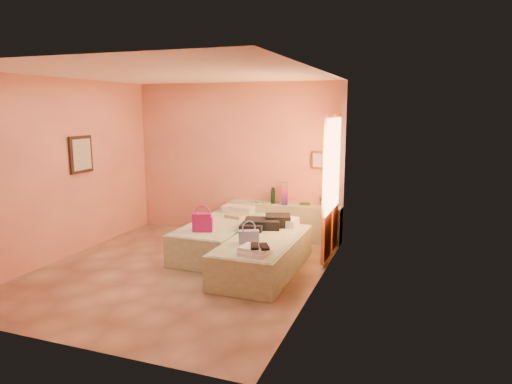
# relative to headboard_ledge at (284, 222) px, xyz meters

# --- Properties ---
(ground) EXTENTS (4.50, 4.50, 0.00)m
(ground) POSITION_rel_headboard_ledge_xyz_m (-0.98, -2.10, -0.33)
(ground) COLOR tan
(ground) RESTS_ON ground
(room_walls) EXTENTS (4.02, 4.51, 2.81)m
(room_walls) POSITION_rel_headboard_ledge_xyz_m (-0.77, -1.53, 1.46)
(room_walls) COLOR #E29B79
(room_walls) RESTS_ON ground
(headboard_ledge) EXTENTS (2.05, 0.30, 0.65)m
(headboard_ledge) POSITION_rel_headboard_ledge_xyz_m (0.00, 0.00, 0.00)
(headboard_ledge) COLOR #B0B896
(headboard_ledge) RESTS_ON ground
(bed_left) EXTENTS (0.91, 2.01, 0.50)m
(bed_left) POSITION_rel_headboard_ledge_xyz_m (-0.77, -1.05, -0.08)
(bed_left) COLOR beige
(bed_left) RESTS_ON ground
(bed_right) EXTENTS (0.91, 2.01, 0.50)m
(bed_right) POSITION_rel_headboard_ledge_xyz_m (0.19, -1.70, -0.08)
(bed_right) COLOR beige
(bed_right) RESTS_ON ground
(water_bottle) EXTENTS (0.09, 0.09, 0.28)m
(water_bottle) POSITION_rel_headboard_ledge_xyz_m (-0.21, -0.02, 0.46)
(water_bottle) COLOR #143923
(water_bottle) RESTS_ON headboard_ledge
(rainbow_box) EXTENTS (0.09, 0.09, 0.40)m
(rainbow_box) POSITION_rel_headboard_ledge_xyz_m (0.02, -0.05, 0.53)
(rainbow_box) COLOR #B4166C
(rainbow_box) RESTS_ON headboard_ledge
(small_dish) EXTENTS (0.13, 0.13, 0.03)m
(small_dish) POSITION_rel_headboard_ledge_xyz_m (-0.49, -0.01, 0.34)
(small_dish) COLOR #4C8B69
(small_dish) RESTS_ON headboard_ledge
(green_book) EXTENTS (0.21, 0.18, 0.03)m
(green_book) POSITION_rel_headboard_ledge_xyz_m (0.36, 0.07, 0.34)
(green_book) COLOR #25462B
(green_book) RESTS_ON headboard_ledge
(flower_vase) EXTENTS (0.24, 0.24, 0.26)m
(flower_vase) POSITION_rel_headboard_ledge_xyz_m (0.70, 0.08, 0.45)
(flower_vase) COLOR silver
(flower_vase) RESTS_ON headboard_ledge
(magenta_handbag) EXTENTS (0.34, 0.26, 0.28)m
(magenta_handbag) POSITION_rel_headboard_ledge_xyz_m (-0.81, -1.63, 0.32)
(magenta_handbag) COLOR #B4166C
(magenta_handbag) RESTS_ON bed_left
(khaki_garment) EXTENTS (0.36, 0.31, 0.05)m
(khaki_garment) POSITION_rel_headboard_ledge_xyz_m (-0.67, -0.65, 0.20)
(khaki_garment) COLOR tan
(khaki_garment) RESTS_ON bed_left
(clothes_pile) EXTENTS (0.71, 0.71, 0.18)m
(clothes_pile) POSITION_rel_headboard_ledge_xyz_m (0.03, -1.14, 0.26)
(clothes_pile) COLOR black
(clothes_pile) RESTS_ON bed_right
(blue_handbag) EXTENTS (0.30, 0.23, 0.18)m
(blue_handbag) POSITION_rel_headboard_ledge_xyz_m (0.07, -1.98, 0.26)
(blue_handbag) COLOR #4351A1
(blue_handbag) RESTS_ON bed_right
(towel_stack) EXTENTS (0.40, 0.36, 0.10)m
(towel_stack) POSITION_rel_headboard_ledge_xyz_m (0.32, -2.43, 0.23)
(towel_stack) COLOR white
(towel_stack) RESTS_ON bed_right
(sandal_pair) EXTENTS (0.28, 0.32, 0.03)m
(sandal_pair) POSITION_rel_headboard_ledge_xyz_m (0.38, -2.43, 0.29)
(sandal_pair) COLOR black
(sandal_pair) RESTS_ON towel_stack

